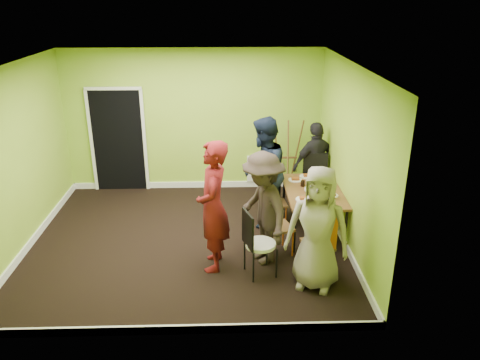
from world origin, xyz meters
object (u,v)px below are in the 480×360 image
object	(u,v)px
dining_table	(313,193)
orange_bottle	(302,182)
chair_bentwood	(256,240)
chair_front_end	(320,241)
person_left_near	(263,208)
person_back_end	(316,165)
chair_back_end	(315,170)
person_front_end	(318,229)
person_left_far	(263,172)
blue_bottle	(332,193)
chair_left_near	(274,223)
chair_left_far	(272,199)
easel	(287,156)
person_standing	(213,207)
thermos	(311,183)

from	to	relation	value
dining_table	orange_bottle	bearing A→B (deg)	119.49
dining_table	chair_bentwood	size ratio (longest dim) A/B	1.51
chair_front_end	person_left_near	bearing A→B (deg)	140.87
chair_bentwood	person_back_end	size ratio (longest dim) A/B	0.62
chair_back_end	person_left_near	world-z (taller)	person_left_near
chair_front_end	dining_table	bearing A→B (deg)	75.40
chair_back_end	orange_bottle	distance (m)	0.72
chair_back_end	person_front_end	size ratio (longest dim) A/B	0.62
dining_table	orange_bottle	world-z (taller)	orange_bottle
chair_bentwood	person_left_far	bearing A→B (deg)	154.19
chair_front_end	orange_bottle	distance (m)	1.60
chair_back_end	person_left_far	bearing A→B (deg)	39.57
blue_bottle	person_back_end	size ratio (longest dim) A/B	0.12
chair_left_near	orange_bottle	bearing A→B (deg)	130.83
chair_left_near	chair_left_far	bearing A→B (deg)	157.93
chair_left_near	person_back_end	size ratio (longest dim) A/B	0.59
chair_left_far	person_left_near	bearing A→B (deg)	-17.34
chair_left_near	orange_bottle	world-z (taller)	chair_left_near
easel	person_left_far	xyz separation A→B (m)	(-0.58, -1.42, 0.20)
chair_left_far	person_standing	world-z (taller)	person_standing
chair_front_end	easel	xyz separation A→B (m)	(-0.08, 3.08, 0.19)
chair_back_end	blue_bottle	bearing A→B (deg)	101.52
person_left_far	person_front_end	bearing A→B (deg)	31.87
chair_left_near	person_front_end	world-z (taller)	person_front_end
dining_table	person_front_end	distance (m)	1.58
chair_left_near	thermos	size ratio (longest dim) A/B	4.14
chair_back_end	person_front_end	distance (m)	2.49
chair_left_near	person_left_near	bearing A→B (deg)	-65.76
person_left_far	person_front_end	world-z (taller)	person_left_far
chair_left_far	chair_front_end	bearing A→B (deg)	12.84
chair_bentwood	chair_back_end	bearing A→B (deg)	132.96
chair_bentwood	person_front_end	world-z (taller)	person_front_end
easel	orange_bottle	size ratio (longest dim) A/B	18.13
chair_bentwood	person_left_near	world-z (taller)	person_left_near
person_standing	person_front_end	distance (m)	1.48
chair_front_end	person_left_far	xyz separation A→B (m)	(-0.66, 1.67, 0.39)
easel	blue_bottle	distance (m)	2.16
chair_left_near	chair_bentwood	size ratio (longest dim) A/B	0.96
thermos	person_left_far	distance (m)	0.82
chair_front_end	blue_bottle	size ratio (longest dim) A/B	5.23
chair_back_end	blue_bottle	xyz separation A→B (m)	(0.04, -1.26, 0.09)
person_left_far	person_left_near	xyz separation A→B (m)	(-0.10, -1.22, -0.09)
chair_back_end	person_back_end	bearing A→B (deg)	-93.02
blue_bottle	orange_bottle	distance (m)	0.72
person_left_far	chair_left_near	bearing A→B (deg)	19.68
orange_bottle	chair_left_near	bearing A→B (deg)	-120.47
chair_front_end	easel	bearing A→B (deg)	82.66
chair_left_far	chair_bentwood	world-z (taller)	chair_bentwood
chair_left_far	blue_bottle	bearing A→B (deg)	49.70
dining_table	blue_bottle	xyz separation A→B (m)	(0.22, -0.36, 0.15)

